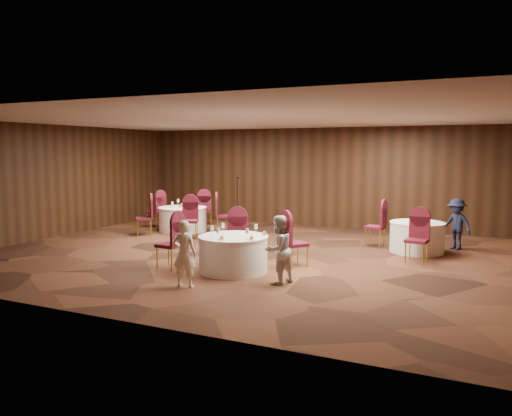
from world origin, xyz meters
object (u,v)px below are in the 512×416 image
at_px(table_right, 417,237).
at_px(woman_a, 184,254).
at_px(table_left, 183,219).
at_px(man_c, 456,224).
at_px(mic_stand, 237,212).
at_px(woman_b, 278,250).
at_px(table_main, 233,254).

distance_m(table_right, woman_a, 6.10).
height_order(table_left, man_c, man_c).
distance_m(mic_stand, man_c, 6.73).
distance_m(mic_stand, woman_a, 7.22).
relative_size(table_right, man_c, 1.02).
distance_m(woman_a, man_c, 7.21).
bearing_deg(woman_a, mic_stand, -82.50).
xyz_separation_m(table_right, woman_b, (-1.97, -4.11, 0.27)).
bearing_deg(table_left, table_right, -2.60).
bearing_deg(woman_b, table_left, -109.41).
relative_size(table_right, mic_stand, 0.80).
bearing_deg(table_right, mic_stand, 163.06).
xyz_separation_m(mic_stand, man_c, (6.66, -1.00, 0.16)).
distance_m(table_right, man_c, 1.17).
xyz_separation_m(table_left, woman_a, (3.54, -5.36, 0.24)).
bearing_deg(table_main, table_left, 133.89).
bearing_deg(woman_b, man_c, 172.18).
xyz_separation_m(table_main, man_c, (4.00, 4.41, 0.26)).
bearing_deg(table_left, mic_stand, 51.72).
bearing_deg(table_main, table_right, 49.07).
distance_m(table_main, table_left, 5.49).
xyz_separation_m(table_main, woman_b, (1.18, -0.47, 0.27)).
relative_size(table_left, woman_a, 1.20).
distance_m(table_main, table_right, 4.82).
distance_m(table_left, man_c, 7.82).
relative_size(table_left, mic_stand, 0.90).
distance_m(table_left, mic_stand, 1.86).
bearing_deg(woman_a, table_right, -136.02).
bearing_deg(mic_stand, man_c, -8.53).
relative_size(mic_stand, woman_b, 1.28).
bearing_deg(woman_b, mic_stand, -124.68).
xyz_separation_m(table_main, woman_a, (-0.26, -1.40, 0.24)).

